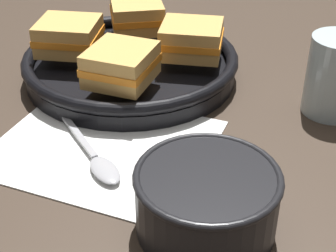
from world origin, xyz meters
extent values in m
plane|color=#382B21|center=(0.00, 0.00, 0.00)|extent=(4.00, 4.00, 0.00)
cube|color=white|center=(-0.07, -0.01, 0.00)|extent=(0.26, 0.23, 0.00)
cylinder|color=black|center=(0.10, -0.09, 0.03)|extent=(0.14, 0.14, 0.07)
cylinder|color=orange|center=(0.10, -0.09, 0.05)|extent=(0.12, 0.12, 0.01)
torus|color=black|center=(0.10, -0.09, 0.06)|extent=(0.14, 0.14, 0.01)
cube|color=#9E9EA3|center=(-0.11, -0.01, 0.01)|extent=(0.10, 0.08, 0.01)
ellipsoid|color=#9E9EA3|center=(-0.04, -0.06, 0.01)|extent=(0.06, 0.06, 0.01)
cylinder|color=black|center=(-0.12, 0.17, 0.01)|extent=(0.32, 0.32, 0.02)
torus|color=black|center=(-0.12, 0.17, 0.03)|extent=(0.32, 0.32, 0.02)
cube|color=tan|center=(-0.15, 0.26, 0.05)|extent=(0.11, 0.12, 0.02)
cube|color=orange|center=(-0.15, 0.26, 0.07)|extent=(0.12, 0.12, 0.01)
cube|color=tan|center=(-0.15, 0.26, 0.08)|extent=(0.11, 0.12, 0.02)
cube|color=tan|center=(-0.20, 0.14, 0.05)|extent=(0.10, 0.10, 0.02)
cube|color=orange|center=(-0.20, 0.14, 0.07)|extent=(0.11, 0.10, 0.01)
cube|color=tan|center=(-0.20, 0.14, 0.08)|extent=(0.10, 0.10, 0.02)
cube|color=tan|center=(-0.09, 0.08, 0.05)|extent=(0.08, 0.09, 0.02)
cube|color=orange|center=(-0.09, 0.08, 0.07)|extent=(0.09, 0.09, 0.01)
cube|color=tan|center=(-0.09, 0.08, 0.08)|extent=(0.08, 0.09, 0.02)
cube|color=tan|center=(-0.03, 0.20, 0.05)|extent=(0.10, 0.10, 0.02)
cube|color=orange|center=(-0.03, 0.20, 0.07)|extent=(0.11, 0.10, 0.01)
cube|color=tan|center=(-0.03, 0.20, 0.08)|extent=(0.10, 0.10, 0.02)
cylinder|color=silver|center=(0.18, 0.19, 0.05)|extent=(0.08, 0.08, 0.11)
camera|label=1|loc=(0.21, -0.46, 0.37)|focal=55.00mm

